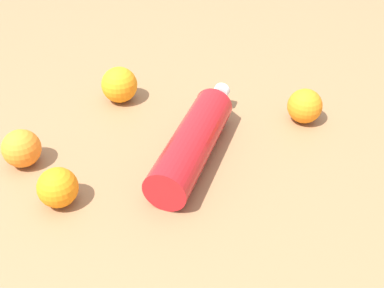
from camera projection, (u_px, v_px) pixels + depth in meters
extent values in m
plane|color=olive|center=(177.00, 145.00, 0.83)|extent=(2.40, 2.40, 0.00)
cylinder|color=red|center=(192.00, 144.00, 0.78)|extent=(0.25, 0.07, 0.07)
cone|color=red|center=(217.00, 100.00, 0.89)|extent=(0.04, 0.07, 0.07)
cylinder|color=white|center=(221.00, 92.00, 0.91)|extent=(0.02, 0.03, 0.03)
sphere|color=orange|center=(305.00, 106.00, 0.88)|extent=(0.06, 0.06, 0.06)
sphere|color=orange|center=(58.00, 187.00, 0.70)|extent=(0.06, 0.06, 0.06)
sphere|color=orange|center=(119.00, 85.00, 0.93)|extent=(0.07, 0.07, 0.07)
sphere|color=orange|center=(22.00, 148.00, 0.77)|extent=(0.06, 0.06, 0.06)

